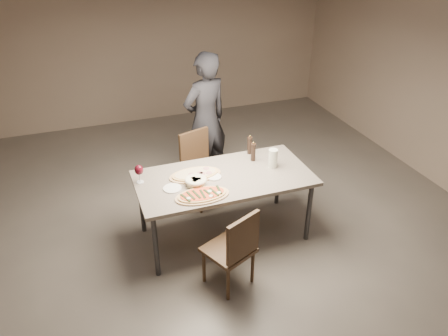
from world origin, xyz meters
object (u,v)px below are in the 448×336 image
object	(u,v)px
pepper_mill_left	(253,152)
chair_near	(235,247)
bread_basket	(196,181)
carafe	(273,158)
zucchini_pizza	(202,195)
dining_table	(224,181)
diner	(205,120)
chair_far	(200,163)
ham_pizza	(195,174)

from	to	relation	value
pepper_mill_left	chair_near	size ratio (longest dim) A/B	0.27
bread_basket	carafe	bearing A→B (deg)	5.38
zucchini_pizza	carafe	world-z (taller)	carafe
dining_table	zucchini_pizza	size ratio (longest dim) A/B	3.39
chair_near	diner	size ratio (longest dim) A/B	0.49
dining_table	chair_far	distance (m)	0.81
pepper_mill_left	chair_far	size ratio (longest dim) A/B	0.25
dining_table	ham_pizza	world-z (taller)	ham_pizza
dining_table	ham_pizza	distance (m)	0.30
diner	bread_basket	bearing A→B (deg)	49.17
ham_pizza	chair_far	size ratio (longest dim) A/B	0.61
bread_basket	chair_near	bearing A→B (deg)	-78.12
pepper_mill_left	dining_table	bearing A→B (deg)	-152.38
chair_near	dining_table	bearing A→B (deg)	52.72
bread_basket	chair_far	bearing A→B (deg)	71.25
zucchini_pizza	pepper_mill_left	size ratio (longest dim) A/B	2.37
dining_table	pepper_mill_left	xyz separation A→B (m)	(0.41, 0.22, 0.16)
chair_far	diner	bearing A→B (deg)	-135.84
zucchini_pizza	chair_far	bearing A→B (deg)	94.81
chair_far	pepper_mill_left	bearing A→B (deg)	110.03
chair_far	zucchini_pizza	bearing A→B (deg)	56.83
chair_far	chair_near	bearing A→B (deg)	66.73
zucchini_pizza	ham_pizza	xyz separation A→B (m)	(0.05, 0.40, -0.00)
ham_pizza	bread_basket	size ratio (longest dim) A/B	2.48
chair_far	dining_table	bearing A→B (deg)	74.20
zucchini_pizza	ham_pizza	world-z (taller)	zucchini_pizza
dining_table	chair_near	size ratio (longest dim) A/B	2.14
chair_far	diner	distance (m)	0.58
carafe	zucchini_pizza	bearing A→B (deg)	-161.12
zucchini_pizza	chair_far	size ratio (longest dim) A/B	0.60
ham_pizza	chair_near	size ratio (longest dim) A/B	0.64
carafe	diner	xyz separation A→B (m)	(-0.38, 1.16, 0.01)
dining_table	carafe	size ratio (longest dim) A/B	8.86
carafe	chair_far	world-z (taller)	carafe
bread_basket	pepper_mill_left	size ratio (longest dim) A/B	0.98
bread_basket	pepper_mill_left	xyz separation A→B (m)	(0.73, 0.28, 0.06)
dining_table	carafe	xyz separation A→B (m)	(0.56, 0.02, 0.16)
carafe	chair_far	size ratio (longest dim) A/B	0.23
chair_near	chair_far	bearing A→B (deg)	60.22
ham_pizza	chair_near	world-z (taller)	chair_near
chair_near	chair_far	size ratio (longest dim) A/B	0.95
dining_table	chair_near	world-z (taller)	chair_near
dining_table	diner	size ratio (longest dim) A/B	1.04
ham_pizza	chair_near	bearing A→B (deg)	-67.31
carafe	chair_near	size ratio (longest dim) A/B	0.24
ham_pizza	bread_basket	bearing A→B (deg)	-88.52
zucchini_pizza	pepper_mill_left	distance (m)	0.89
pepper_mill_left	zucchini_pizza	bearing A→B (deg)	-145.83
bread_basket	pepper_mill_left	distance (m)	0.79
chair_near	diner	distance (m)	2.01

